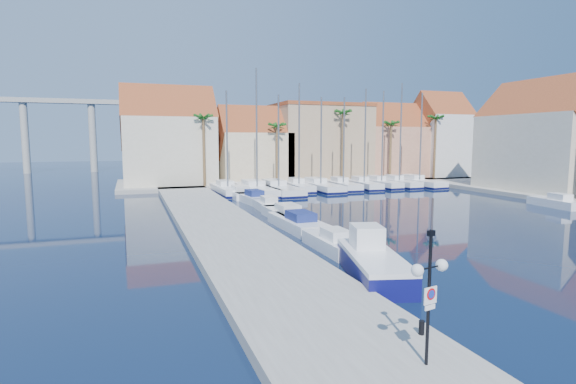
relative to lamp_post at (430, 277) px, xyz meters
name	(u,v)px	position (x,y,z in m)	size (l,w,h in m)	color
ground	(468,278)	(7.72, 7.15, -2.97)	(260.00, 260.00, 0.00)	black
quay_west	(226,231)	(-1.28, 20.65, -2.72)	(6.00, 77.00, 0.50)	gray
shore_north	(302,180)	(17.72, 55.15, -2.72)	(54.00, 16.00, 0.50)	gray
lamp_post	(430,277)	(0.00, 0.00, 0.00)	(1.26, 0.53, 3.76)	black
bollard	(422,328)	(1.04, 1.65, -2.24)	(0.18, 0.18, 0.45)	black
fishing_boat	(372,261)	(3.40, 8.80, -2.19)	(3.83, 6.98, 2.32)	#0E0E53
motorboat_west_0	(332,242)	(3.76, 14.12, -2.46)	(1.74, 5.40, 1.40)	white
motorboat_west_1	(298,222)	(4.09, 20.86, -2.46)	(2.44, 7.11, 1.40)	white
motorboat_west_2	(286,214)	(4.50, 24.74, -2.46)	(2.21, 6.78, 1.40)	white
motorboat_west_3	(268,205)	(4.51, 29.83, -2.46)	(1.94, 5.43, 1.40)	white
motorboat_west_4	(253,198)	(4.55, 35.43, -2.46)	(2.58, 6.42, 1.40)	white
motorboat_west_5	(239,193)	(4.23, 40.34, -2.46)	(2.39, 7.15, 1.40)	white
motorboat_east_1	(556,202)	(31.71, 22.52, -2.46)	(2.29, 5.62, 1.40)	white
sailboat_0	(227,189)	(3.49, 43.53, -2.37)	(2.73, 9.41, 12.26)	white
sailboat_1	(256,189)	(6.87, 42.74, -2.38)	(3.34, 11.80, 14.86)	white
sailboat_2	(277,189)	(9.46, 42.34, -2.41)	(3.48, 11.87, 11.87)	white
sailboat_3	(298,186)	(12.84, 43.96, -2.33)	(2.85, 8.58, 13.55)	white
sailboat_4	(319,186)	(15.53, 43.45, -2.39)	(3.11, 10.42, 11.87)	white
sailboat_5	(342,185)	(18.88, 43.54, -2.36)	(2.64, 8.65, 11.96)	white
sailboat_6	(363,184)	(21.96, 43.50, -2.34)	(2.64, 8.41, 13.15)	white
sailboat_7	(379,183)	(24.79, 43.89, -2.33)	(2.76, 8.29, 13.02)	white
sailboat_8	(397,182)	(27.56, 43.83, -2.32)	(2.78, 8.62, 14.13)	white
sailboat_9	(417,182)	(30.54, 43.49, -2.37)	(3.19, 9.93, 12.89)	white
building_0	(169,140)	(-2.28, 54.15, 3.56)	(12.30, 9.00, 13.50)	beige
building_1	(253,148)	(9.72, 54.15, 2.33)	(10.30, 8.00, 11.00)	#CEB591
building_2	(320,141)	(20.72, 55.15, 3.29)	(14.20, 10.20, 11.50)	tan
building_3	(390,144)	(32.72, 54.15, 2.89)	(10.30, 8.00, 12.00)	tan
building_4	(440,137)	(41.72, 53.15, 4.00)	(8.30, 8.00, 14.00)	silver
building_6	(545,140)	(39.72, 31.15, 3.55)	(9.00, 14.30, 13.50)	beige
palm_0	(203,120)	(1.72, 49.15, 6.11)	(2.60, 2.60, 10.15)	brown
palm_1	(277,128)	(11.72, 49.15, 5.17)	(2.60, 2.60, 9.15)	brown
palm_2	(343,115)	(21.72, 49.15, 7.05)	(2.60, 2.60, 11.15)	brown
palm_3	(391,126)	(29.72, 49.15, 5.64)	(2.60, 2.60, 9.65)	brown
palm_4	(436,120)	(37.72, 49.15, 6.58)	(2.60, 2.60, 10.65)	brown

